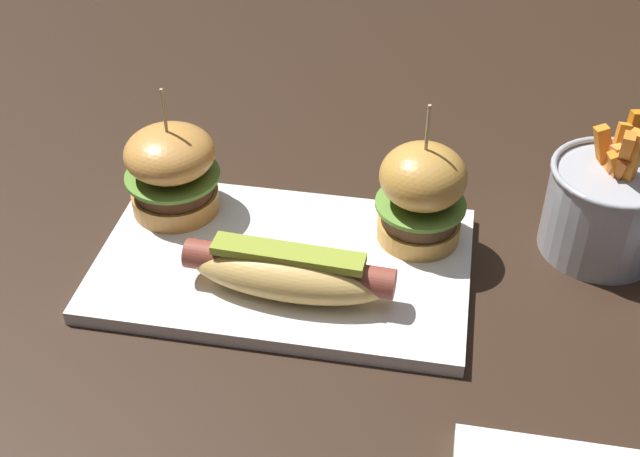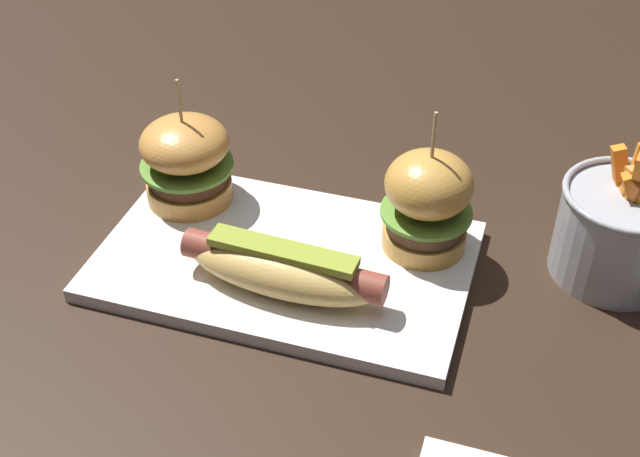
{
  "view_description": "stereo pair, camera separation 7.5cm",
  "coord_description": "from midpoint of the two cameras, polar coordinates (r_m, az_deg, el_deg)",
  "views": [
    {
      "loc": [
        0.14,
        -0.58,
        0.52
      ],
      "look_at": [
        0.03,
        0.0,
        0.05
      ],
      "focal_mm": 46.65,
      "sensor_mm": 36.0,
      "label": 1
    },
    {
      "loc": [
        0.21,
        -0.56,
        0.52
      ],
      "look_at": [
        0.03,
        0.0,
        0.05
      ],
      "focal_mm": 46.65,
      "sensor_mm": 36.0,
      "label": 2
    }
  ],
  "objects": [
    {
      "name": "ground_plane",
      "position": [
        0.79,
        0.31,
        -2.72
      ],
      "size": [
        3.0,
        3.0,
        0.0
      ],
      "primitive_type": "plane",
      "color": "black"
    },
    {
      "name": "platter_main",
      "position": [
        0.78,
        0.31,
        -2.33
      ],
      "size": [
        0.35,
        0.21,
        0.01
      ],
      "primitive_type": "cube",
      "color": "white",
      "rests_on": "ground"
    },
    {
      "name": "hot_dog",
      "position": [
        0.73,
        0.39,
        -2.86
      ],
      "size": [
        0.19,
        0.07,
        0.05
      ],
      "color": "#E2B460",
      "rests_on": "platter_main"
    },
    {
      "name": "slider_left",
      "position": [
        0.83,
        -6.63,
        4.59
      ],
      "size": [
        0.09,
        0.09,
        0.13
      ],
      "color": "#CF8D41",
      "rests_on": "platter_main"
    },
    {
      "name": "slider_right",
      "position": [
        0.77,
        10.13,
        1.73
      ],
      "size": [
        0.09,
        0.09,
        0.14
      ],
      "color": "gold",
      "rests_on": "platter_main"
    },
    {
      "name": "fries_bucket",
      "position": [
        0.81,
        22.41,
        -0.16
      ],
      "size": [
        0.12,
        0.12,
        0.14
      ],
      "color": "#A8AAB2",
      "rests_on": "ground"
    }
  ]
}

